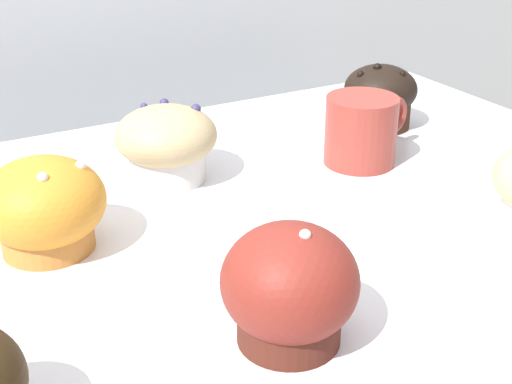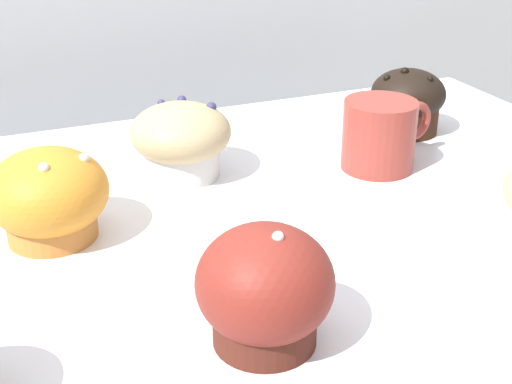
{
  "view_description": "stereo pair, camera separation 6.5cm",
  "coord_description": "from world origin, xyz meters",
  "px_view_note": "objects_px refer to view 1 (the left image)",
  "views": [
    {
      "loc": [
        -0.28,
        -0.56,
        1.28
      ],
      "look_at": [
        0.01,
        -0.04,
        1.0
      ],
      "focal_mm": 50.0,
      "sensor_mm": 36.0,
      "label": 1
    },
    {
      "loc": [
        -0.22,
        -0.59,
        1.28
      ],
      "look_at": [
        0.01,
        -0.04,
        1.0
      ],
      "focal_mm": 50.0,
      "sensor_mm": 36.0,
      "label": 2
    }
  ],
  "objects_px": {
    "muffin_front_center": "(166,142)",
    "muffin_back_right": "(44,207)",
    "coffee_cup": "(362,128)",
    "muffin_back_center": "(380,96)",
    "muffin_front_right": "(290,289)"
  },
  "relations": [
    {
      "from": "coffee_cup",
      "to": "muffin_back_center",
      "type": "bearing_deg",
      "value": 43.0
    },
    {
      "from": "muffin_front_right",
      "to": "coffee_cup",
      "type": "relative_size",
      "value": 0.82
    },
    {
      "from": "muffin_back_right",
      "to": "muffin_back_center",
      "type": "xyz_separation_m",
      "value": [
        0.46,
        0.11,
        -0.0
      ]
    },
    {
      "from": "muffin_front_center",
      "to": "muffin_back_right",
      "type": "height_order",
      "value": "muffin_back_right"
    },
    {
      "from": "muffin_front_center",
      "to": "muffin_back_right",
      "type": "relative_size",
      "value": 1.0
    },
    {
      "from": "coffee_cup",
      "to": "muffin_back_right",
      "type": "bearing_deg",
      "value": -176.11
    },
    {
      "from": "muffin_front_right",
      "to": "muffin_back_right",
      "type": "bearing_deg",
      "value": 118.72
    },
    {
      "from": "muffin_front_center",
      "to": "muffin_back_center",
      "type": "relative_size",
      "value": 1.18
    },
    {
      "from": "muffin_back_center",
      "to": "muffin_back_right",
      "type": "bearing_deg",
      "value": -166.31
    },
    {
      "from": "muffin_front_center",
      "to": "coffee_cup",
      "type": "xyz_separation_m",
      "value": [
        0.21,
        -0.06,
        -0.0
      ]
    },
    {
      "from": "muffin_front_center",
      "to": "muffin_front_right",
      "type": "height_order",
      "value": "muffin_front_right"
    },
    {
      "from": "muffin_front_center",
      "to": "muffin_back_center",
      "type": "distance_m",
      "value": 0.31
    },
    {
      "from": "muffin_back_right",
      "to": "muffin_back_center",
      "type": "relative_size",
      "value": 1.18
    },
    {
      "from": "coffee_cup",
      "to": "muffin_front_center",
      "type": "bearing_deg",
      "value": 163.13
    },
    {
      "from": "muffin_back_right",
      "to": "muffin_back_center",
      "type": "distance_m",
      "value": 0.48
    }
  ]
}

